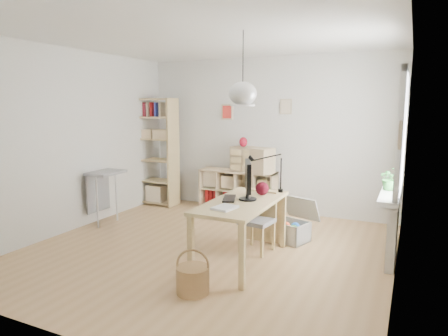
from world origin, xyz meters
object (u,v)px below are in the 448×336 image
at_px(tall_bookshelf, 156,147).
at_px(chair, 259,217).
at_px(cube_shelf, 238,193).
at_px(desk, 242,208).
at_px(storage_chest, 290,226).
at_px(monitor, 248,178).
at_px(drawer_chest, 252,160).

bearing_deg(tall_bookshelf, chair, -29.84).
relative_size(cube_shelf, tall_bookshelf, 0.70).
relative_size(desk, chair, 1.94).
height_order(chair, storage_chest, chair).
xyz_separation_m(chair, storage_chest, (0.26, 0.59, -0.25)).
xyz_separation_m(tall_bookshelf, storage_chest, (2.90, -0.92, -0.90)).
distance_m(cube_shelf, tall_bookshelf, 1.77).
relative_size(cube_shelf, storage_chest, 1.86).
height_order(desk, monitor, monitor).
bearing_deg(chair, drawer_chest, 121.75).
relative_size(desk, storage_chest, 2.00).
bearing_deg(chair, monitor, -84.07).
relative_size(cube_shelf, chair, 1.81).
xyz_separation_m(storage_chest, drawer_chest, (-1.04, 1.16, 0.75)).
bearing_deg(tall_bookshelf, monitor, -35.48).
bearing_deg(drawer_chest, chair, -48.93).
bearing_deg(chair, storage_chest, 74.26).
height_order(desk, storage_chest, desk).
height_order(storage_chest, drawer_chest, drawer_chest).
bearing_deg(chair, cube_shelf, 128.65).
xyz_separation_m(cube_shelf, tall_bookshelf, (-1.56, -0.28, 0.79)).
distance_m(tall_bookshelf, storage_chest, 3.17).
bearing_deg(cube_shelf, chair, -59.07).
bearing_deg(tall_bookshelf, cube_shelf, 10.19).
bearing_deg(desk, cube_shelf, 114.61).
height_order(desk, chair, chair).
height_order(chair, drawer_chest, drawer_chest).
bearing_deg(drawer_chest, storage_chest, -31.21).
distance_m(cube_shelf, chair, 2.10).
bearing_deg(chair, desk, -89.33).
height_order(cube_shelf, monitor, monitor).
bearing_deg(drawer_chest, tall_bookshelf, -155.60).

